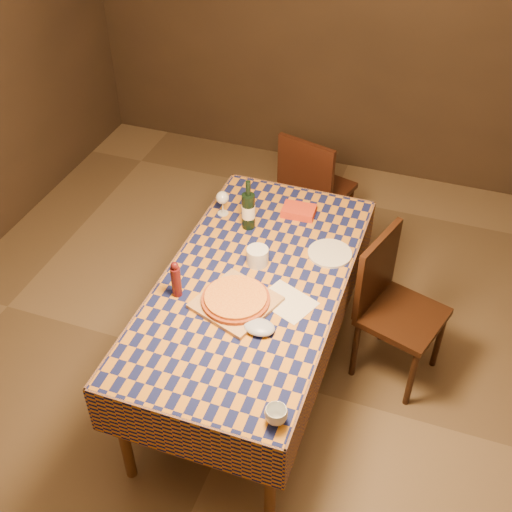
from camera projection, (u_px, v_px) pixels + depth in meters
name	position (u px, v px, depth m)	size (l,w,h in m)	color
room	(252.00, 189.00, 2.99)	(5.00, 5.10, 2.70)	brown
dining_table	(253.00, 291.00, 3.42)	(0.94, 1.84, 0.77)	brown
cutting_board	(236.00, 303.00, 3.23)	(0.35, 0.35, 0.02)	tan
pizza	(236.00, 299.00, 3.21)	(0.44, 0.44, 0.03)	#903A18
pepper_mill	(176.00, 280.00, 3.22)	(0.05, 0.05, 0.21)	#451011
bowl	(235.00, 292.00, 3.27)	(0.16, 0.16, 0.05)	#654C55
wine_glass	(222.00, 198.00, 3.75)	(0.08, 0.08, 0.15)	silver
wine_bottle	(248.00, 210.00, 3.65)	(0.10, 0.10, 0.31)	black
deli_tub	(258.00, 256.00, 3.44)	(0.12, 0.12, 0.10)	silver
takeout_container	(299.00, 211.00, 3.80)	(0.19, 0.13, 0.05)	red
white_plate	(330.00, 253.00, 3.53)	(0.24, 0.24, 0.01)	silver
tumbler	(276.00, 415.00, 2.67)	(0.10, 0.10, 0.08)	white
flour_patch	(287.00, 302.00, 3.24)	(0.27, 0.21, 0.00)	silver
flour_bag	(259.00, 327.00, 3.08)	(0.15, 0.12, 0.05)	#99A4C4
chair_far	(313.00, 186.00, 4.48)	(0.52, 0.52, 0.93)	black
chair_right	(391.00, 301.00, 3.60)	(0.53, 0.53, 0.93)	black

